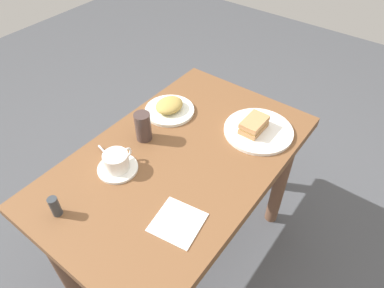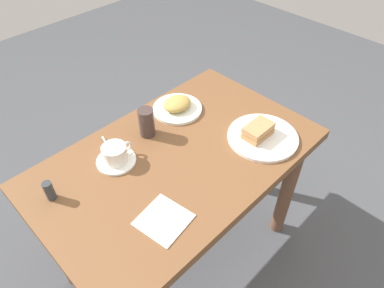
# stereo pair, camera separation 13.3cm
# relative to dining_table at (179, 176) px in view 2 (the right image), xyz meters

# --- Properties ---
(ground_plane) EXTENTS (6.00, 6.00, 0.00)m
(ground_plane) POSITION_rel_dining_table_xyz_m (0.00, 0.00, -0.60)
(ground_plane) COLOR #484A4F
(dining_table) EXTENTS (1.10, 0.68, 0.72)m
(dining_table) POSITION_rel_dining_table_xyz_m (0.00, 0.00, 0.00)
(dining_table) COLOR brown
(dining_table) RESTS_ON ground_plane
(sandwich_plate) EXTENTS (0.28, 0.28, 0.01)m
(sandwich_plate) POSITION_rel_dining_table_xyz_m (0.31, -0.17, 0.13)
(sandwich_plate) COLOR white
(sandwich_plate) RESTS_ON dining_table
(sandwich_front) EXTENTS (0.12, 0.08, 0.05)m
(sandwich_front) POSITION_rel_dining_table_xyz_m (0.30, -0.15, 0.16)
(sandwich_front) COLOR #B7804F
(sandwich_front) RESTS_ON sandwich_plate
(coffee_saucer) EXTENTS (0.15, 0.15, 0.01)m
(coffee_saucer) POSITION_rel_dining_table_xyz_m (-0.18, 0.14, 0.13)
(coffee_saucer) COLOR white
(coffee_saucer) RESTS_ON dining_table
(coffee_cup) EXTENTS (0.12, 0.09, 0.07)m
(coffee_cup) POSITION_rel_dining_table_xyz_m (-0.18, 0.14, 0.17)
(coffee_cup) COLOR white
(coffee_cup) RESTS_ON coffee_saucer
(spoon) EXTENTS (0.04, 0.10, 0.01)m
(spoon) POSITION_rel_dining_table_xyz_m (-0.17, 0.22, 0.13)
(spoon) COLOR silver
(spoon) RESTS_ON coffee_saucer
(side_plate) EXTENTS (0.22, 0.22, 0.01)m
(side_plate) POSITION_rel_dining_table_xyz_m (0.19, 0.21, 0.13)
(side_plate) COLOR white
(side_plate) RESTS_ON dining_table
(side_food_pile) EXTENTS (0.13, 0.11, 0.04)m
(side_food_pile) POSITION_rel_dining_table_xyz_m (0.19, 0.21, 0.16)
(side_food_pile) COLOR #B19347
(side_food_pile) RESTS_ON side_plate
(napkin) EXTENTS (0.17, 0.17, 0.00)m
(napkin) POSITION_rel_dining_table_xyz_m (-0.23, -0.18, 0.12)
(napkin) COLOR white
(napkin) RESTS_ON dining_table
(salt_shaker) EXTENTS (0.03, 0.03, 0.08)m
(salt_shaker) POSITION_rel_dining_table_xyz_m (-0.44, 0.16, 0.16)
(salt_shaker) COLOR #33383D
(salt_shaker) RESTS_ON dining_table
(drinking_glass) EXTENTS (0.06, 0.06, 0.12)m
(drinking_glass) POSITION_rel_dining_table_xyz_m (0.00, 0.18, 0.18)
(drinking_glass) COLOR #433431
(drinking_glass) RESTS_ON dining_table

